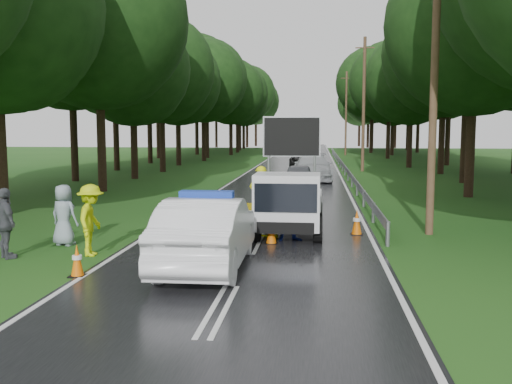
# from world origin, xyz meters

# --- Properties ---
(ground) EXTENTS (160.00, 160.00, 0.00)m
(ground) POSITION_xyz_m (0.00, 0.00, 0.00)
(ground) COLOR #184614
(ground) RESTS_ON ground
(road) EXTENTS (7.00, 140.00, 0.02)m
(road) POSITION_xyz_m (0.00, 30.00, 0.01)
(road) COLOR black
(road) RESTS_ON ground
(guardrail) EXTENTS (0.12, 60.06, 0.70)m
(guardrail) POSITION_xyz_m (3.70, 29.67, 0.55)
(guardrail) COLOR gray
(guardrail) RESTS_ON ground
(utility_pole_near) EXTENTS (1.40, 0.24, 10.00)m
(utility_pole_near) POSITION_xyz_m (5.20, 2.00, 5.06)
(utility_pole_near) COLOR #4A3722
(utility_pole_near) RESTS_ON ground
(utility_pole_mid) EXTENTS (1.40, 0.24, 10.00)m
(utility_pole_mid) POSITION_xyz_m (5.20, 28.00, 5.06)
(utility_pole_mid) COLOR #4A3722
(utility_pole_mid) RESTS_ON ground
(utility_pole_far) EXTENTS (1.40, 0.24, 10.00)m
(utility_pole_far) POSITION_xyz_m (5.20, 54.00, 5.06)
(utility_pole_far) COLOR #4A3722
(utility_pole_far) RESTS_ON ground
(police_sedan) EXTENTS (1.81, 5.04, 1.82)m
(police_sedan) POSITION_xyz_m (-0.80, -2.92, 0.83)
(police_sedan) COLOR white
(police_sedan) RESTS_ON ground
(work_truck) EXTENTS (2.06, 4.53, 3.59)m
(work_truck) POSITION_xyz_m (0.90, 1.54, 0.97)
(work_truck) COLOR gray
(work_truck) RESTS_ON ground
(barrier) EXTENTS (2.49, 0.16, 1.03)m
(barrier) POSITION_xyz_m (-0.65, 1.00, 0.78)
(barrier) COLOR #CAD80B
(barrier) RESTS_ON ground
(officer) EXTENTS (0.84, 0.66, 2.01)m
(officer) POSITION_xyz_m (-0.13, 3.00, 1.01)
(officer) COLOR #D6DC0B
(officer) RESTS_ON ground
(civilian) EXTENTS (1.07, 0.94, 1.85)m
(civilian) POSITION_xyz_m (1.07, 0.50, 0.93)
(civilian) COLOR #182DA1
(civilian) RESTS_ON ground
(bystander_left) EXTENTS (0.82, 1.26, 1.84)m
(bystander_left) POSITION_xyz_m (-4.00, -1.94, 0.92)
(bystander_left) COLOR #C2DB0B
(bystander_left) RESTS_ON ground
(bystander_mid) EXTENTS (1.08, 1.01, 1.79)m
(bystander_mid) POSITION_xyz_m (-5.98, -2.50, 0.89)
(bystander_mid) COLOR #45474D
(bystander_mid) RESTS_ON ground
(bystander_right) EXTENTS (0.96, 0.76, 1.71)m
(bystander_right) POSITION_xyz_m (-5.26, -0.77, 0.85)
(bystander_right) COLOR #85949F
(bystander_right) RESTS_ON ground
(queue_car_first) EXTENTS (1.68, 4.10, 1.39)m
(queue_car_first) POSITION_xyz_m (0.80, 13.93, 0.70)
(queue_car_first) COLOR #45474D
(queue_car_first) RESTS_ON ground
(queue_car_second) EXTENTS (2.55, 5.76, 1.64)m
(queue_car_second) POSITION_xyz_m (1.50, 20.06, 0.82)
(queue_car_second) COLOR #A4A8AC
(queue_car_second) RESTS_ON ground
(queue_car_third) EXTENTS (2.44, 5.25, 1.46)m
(queue_car_third) POSITION_xyz_m (0.80, 30.52, 0.73)
(queue_car_third) COLOR black
(queue_car_third) RESTS_ON ground
(queue_car_fourth) EXTENTS (1.48, 4.20, 1.38)m
(queue_car_fourth) POSITION_xyz_m (0.80, 39.37, 0.69)
(queue_car_fourth) COLOR #404148
(queue_car_fourth) RESTS_ON ground
(cone_near_left) EXTENTS (0.34, 0.34, 0.73)m
(cone_near_left) POSITION_xyz_m (-3.50, -4.00, 0.35)
(cone_near_left) COLOR black
(cone_near_left) RESTS_ON ground
(cone_center) EXTENTS (0.36, 0.36, 0.76)m
(cone_center) POSITION_xyz_m (0.47, 0.00, 0.37)
(cone_center) COLOR black
(cone_center) RESTS_ON ground
(cone_far) EXTENTS (0.35, 0.35, 0.75)m
(cone_far) POSITION_xyz_m (-0.20, 2.50, 0.36)
(cone_far) COLOR black
(cone_far) RESTS_ON ground
(cone_left_mid) EXTENTS (0.33, 0.33, 0.70)m
(cone_left_mid) POSITION_xyz_m (-2.99, 0.50, 0.34)
(cone_left_mid) COLOR black
(cone_left_mid) RESTS_ON ground
(cone_right) EXTENTS (0.38, 0.38, 0.80)m
(cone_right) POSITION_xyz_m (2.96, 1.63, 0.39)
(cone_right) COLOR black
(cone_right) RESTS_ON ground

